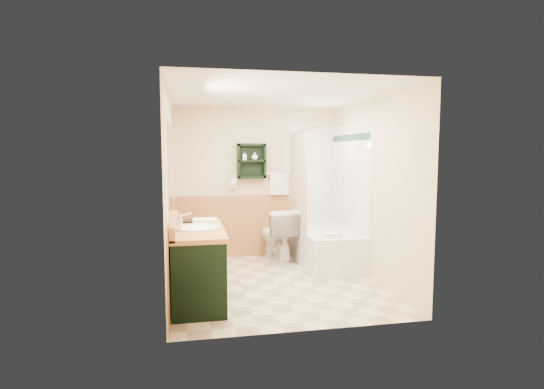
{
  "coord_description": "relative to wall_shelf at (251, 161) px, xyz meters",
  "views": [
    {
      "loc": [
        -1.08,
        -5.23,
        1.69
      ],
      "look_at": [
        -0.01,
        0.2,
        1.13
      ],
      "focal_mm": 28.0,
      "sensor_mm": 36.0,
      "label": 1
    }
  ],
  "objects": [
    {
      "name": "floor",
      "position": [
        0.1,
        -1.41,
        -1.55
      ],
      "size": [
        3.0,
        3.0,
        0.0
      ],
      "primitive_type": "plane",
      "color": "beige",
      "rests_on": "ground"
    },
    {
      "name": "back_wall",
      "position": [
        0.1,
        0.11,
        -0.35
      ],
      "size": [
        2.6,
        0.04,
        2.4
      ],
      "primitive_type": "cube",
      "color": "beige",
      "rests_on": "ground"
    },
    {
      "name": "left_wall",
      "position": [
        -1.22,
        -1.41,
        -0.35
      ],
      "size": [
        0.04,
        3.0,
        2.4
      ],
      "primitive_type": "cube",
      "color": "beige",
      "rests_on": "ground"
    },
    {
      "name": "right_wall",
      "position": [
        1.42,
        -1.41,
        -0.35
      ],
      "size": [
        0.04,
        3.0,
        2.4
      ],
      "primitive_type": "cube",
      "color": "beige",
      "rests_on": "ground"
    },
    {
      "name": "ceiling",
      "position": [
        0.1,
        -1.41,
        0.87
      ],
      "size": [
        2.6,
        3.0,
        0.04
      ],
      "primitive_type": "cube",
      "color": "white",
      "rests_on": "back_wall"
    },
    {
      "name": "wainscot_left",
      "position": [
        -1.19,
        -1.41,
        -1.05
      ],
      "size": [
        2.98,
        2.98,
        1.0
      ],
      "primitive_type": null,
      "color": "tan",
      "rests_on": "left_wall"
    },
    {
      "name": "wainscot_back",
      "position": [
        0.1,
        0.08,
        -1.05
      ],
      "size": [
        2.58,
        2.58,
        1.0
      ],
      "primitive_type": null,
      "color": "tan",
      "rests_on": "back_wall"
    },
    {
      "name": "mirror_frame",
      "position": [
        -1.17,
        -1.96,
        -0.05
      ],
      "size": [
        1.3,
        1.3,
        1.0
      ],
      "primitive_type": null,
      "color": "olive",
      "rests_on": "left_wall"
    },
    {
      "name": "mirror_glass",
      "position": [
        -1.17,
        -1.96,
        -0.05
      ],
      "size": [
        1.2,
        1.2,
        0.9
      ],
      "primitive_type": null,
      "color": "white",
      "rests_on": "left_wall"
    },
    {
      "name": "tile_right",
      "position": [
        1.38,
        -0.66,
        -0.5
      ],
      "size": [
        1.5,
        1.5,
        2.1
      ],
      "primitive_type": null,
      "color": "white",
      "rests_on": "right_wall"
    },
    {
      "name": "tile_back",
      "position": [
        1.13,
        0.07,
        -0.5
      ],
      "size": [
        0.95,
        0.95,
        2.1
      ],
      "primitive_type": null,
      "color": "white",
      "rests_on": "back_wall"
    },
    {
      "name": "tile_accent",
      "position": [
        1.37,
        -0.66,
        0.35
      ],
      "size": [
        1.5,
        1.5,
        0.1
      ],
      "primitive_type": null,
      "color": "#12402F",
      "rests_on": "right_wall"
    },
    {
      "name": "wall_shelf",
      "position": [
        0.0,
        0.0,
        0.0
      ],
      "size": [
        0.45,
        0.15,
        0.55
      ],
      "primitive_type": "cube",
      "color": "black",
      "rests_on": "back_wall"
    },
    {
      "name": "hair_dryer",
      "position": [
        -0.3,
        0.02,
        -0.35
      ],
      "size": [
        0.1,
        0.24,
        0.18
      ],
      "primitive_type": null,
      "color": "white",
      "rests_on": "back_wall"
    },
    {
      "name": "towel_bar",
      "position": [
        0.45,
        0.04,
        -0.2
      ],
      "size": [
        0.4,
        0.06,
        0.4
      ],
      "primitive_type": null,
      "color": "white",
      "rests_on": "back_wall"
    },
    {
      "name": "curtain_rod",
      "position": [
        0.63,
        -0.66,
        0.45
      ],
      "size": [
        0.03,
        1.6,
        0.03
      ],
      "primitive_type": "cylinder",
      "rotation": [
        1.57,
        0.0,
        0.0
      ],
      "color": "silver",
      "rests_on": "back_wall"
    },
    {
      "name": "shower_curtain",
      "position": [
        0.63,
        -0.48,
        -0.4
      ],
      "size": [
        1.05,
        1.05,
        1.7
      ],
      "primitive_type": null,
      "color": "#BEAB90",
      "rests_on": "curtain_rod"
    },
    {
      "name": "vanity",
      "position": [
        -0.89,
        -1.87,
        -1.13
      ],
      "size": [
        0.59,
        1.32,
        0.84
      ],
      "primitive_type": "cube",
      "color": "black",
      "rests_on": "ground"
    },
    {
      "name": "bathtub",
      "position": [
        1.03,
        -0.67,
        -1.28
      ],
      "size": [
        0.8,
        1.5,
        0.53
      ],
      "primitive_type": "cube",
      "color": "white",
      "rests_on": "ground"
    },
    {
      "name": "toilet",
      "position": [
        0.35,
        -0.3,
        -1.15
      ],
      "size": [
        0.6,
        0.89,
        0.81
      ],
      "primitive_type": "imported",
      "rotation": [
        0.0,
        0.0,
        3.32
      ],
      "color": "white",
      "rests_on": "ground"
    },
    {
      "name": "counter_towel",
      "position": [
        -0.79,
        -1.45,
        -0.69
      ],
      "size": [
        0.29,
        0.23,
        0.04
      ],
      "primitive_type": "cube",
      "color": "white",
      "rests_on": "vanity"
    },
    {
      "name": "vanity_book",
      "position": [
        -1.06,
        -1.41,
        -0.61
      ],
      "size": [
        0.15,
        0.03,
        0.2
      ],
      "primitive_type": "imported",
      "rotation": [
        0.0,
        0.0,
        -0.08
      ],
      "color": "black",
      "rests_on": "vanity"
    },
    {
      "name": "tub_towel",
      "position": [
        0.92,
        -1.22,
        -0.98
      ],
      "size": [
        0.23,
        0.19,
        0.07
      ],
      "primitive_type": "cube",
      "color": "white",
      "rests_on": "bathtub"
    },
    {
      "name": "soap_bottle_a",
      "position": [
        -0.11,
        -0.01,
        0.04
      ],
      "size": [
        0.07,
        0.13,
        0.06
      ],
      "primitive_type": "imported",
      "rotation": [
        0.0,
        0.0,
        0.05
      ],
      "color": "white",
      "rests_on": "wall_shelf"
    },
    {
      "name": "soap_bottle_b",
      "position": [
        0.05,
        -0.01,
        0.06
      ],
      "size": [
        0.1,
        0.12,
        0.1
      ],
      "primitive_type": "imported",
      "rotation": [
        0.0,
        0.0,
        -0.02
      ],
      "color": "white",
      "rests_on": "wall_shelf"
    }
  ]
}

